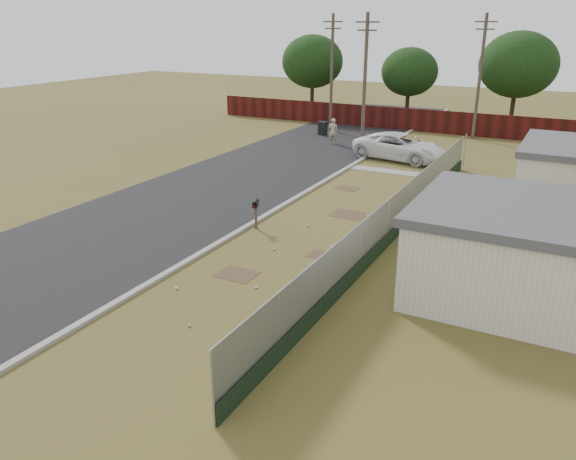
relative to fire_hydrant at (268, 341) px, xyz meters
The scene contains 12 objects.
ground 9.31m from the fire_hydrant, 106.89° to the left, with size 120.00×120.00×0.00m, color brown.
street 19.41m from the fire_hydrant, 119.17° to the left, with size 15.10×60.00×0.12m.
chainlink_fence 9.94m from the fire_hydrant, 87.58° to the left, with size 0.10×27.06×2.02m.
privacy_fence 35.00m from the fire_hydrant, 104.40° to the left, with size 30.00×0.12×1.80m, color #45110E.
utility_poles 30.55m from the fire_hydrant, 102.16° to the left, with size 12.60×8.24×9.00m.
horizon_trees 32.78m from the fire_hydrant, 93.28° to the left, with size 33.32×31.94×7.78m.
fire_hydrant is the anchor object (origin of this frame).
mailbox 9.85m from the fire_hydrant, 122.64° to the left, with size 0.35×0.56×1.30m.
pickup_truck 24.00m from the fire_hydrant, 98.67° to the left, with size 2.78×6.03×1.68m, color white.
pedestrian 27.88m from the fire_hydrant, 109.82° to the left, with size 0.68×0.44×1.86m, color tan.
trash_bin 31.27m from the fire_hydrant, 111.68° to the left, with size 0.72×0.74×1.02m.
scattered_litter 6.53m from the fire_hydrant, 115.39° to the left, with size 3.27×11.99×0.07m.
Camera 1 is at (9.30, -20.28, 8.56)m, focal length 35.00 mm.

